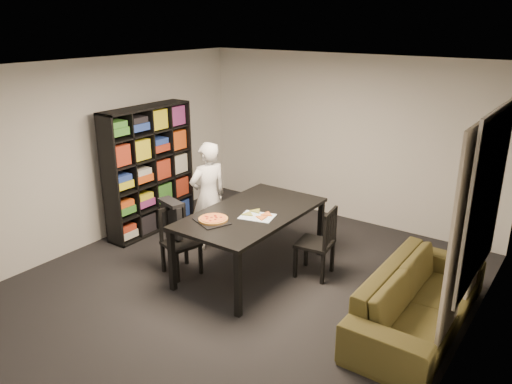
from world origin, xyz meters
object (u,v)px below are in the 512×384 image
Objects in this scene: dining_table at (251,217)px; pepperoni_pizza at (213,219)px; chair_right at (322,239)px; chair_left at (177,235)px; baking_tray at (212,221)px; bookshelf at (149,170)px; sofa at (419,299)px; person at (208,196)px.

dining_table is 0.55m from pepperoni_pizza.
pepperoni_pizza reaches higher than dining_table.
chair_left is at bearing -67.39° from chair_right.
baking_tray is at bearing -74.34° from chair_left.
chair_left is at bearing -144.99° from dining_table.
chair_left is at bearing -30.92° from bookshelf.
chair_right reaches higher than dining_table.
chair_right is at bearing 42.28° from pepperoni_pizza.
person is at bearing 86.22° from sofa.
baking_tray is (0.70, -0.76, 0.06)m from person.
dining_table is 5.62× the size of pepperoni_pizza.
dining_table is 2.28× the size of chair_left.
chair_right is 1.42m from sofa.
person is 0.71× the size of sofa.
dining_table is at bearing 90.61° from sofa.
person reaches higher than chair_right.
bookshelf is 0.97× the size of dining_table.
chair_right is (2.83, 0.17, -0.43)m from bookshelf.
pepperoni_pizza reaches higher than sofa.
chair_right is (0.79, 0.39, -0.23)m from dining_table.
sofa is (1.36, -0.36, -0.20)m from chair_right.
chair_left is 1.82m from chair_right.
bookshelf is 4.24m from sofa.
baking_tray is 2.46m from sofa.
pepperoni_pizza is 2.46m from sofa.
baking_tray is at bearing 103.37° from sofa.
dining_table reaches higher than sofa.
person is at bearing -92.54° from chair_right.
person is 3.08m from sofa.
pepperoni_pizza is (-0.98, -0.89, 0.33)m from chair_right.
sofa is at bearing 12.76° from pepperoni_pizza.
dining_table is 2.17× the size of chair_right.
sofa is at bearing -64.03° from chair_left.
pepperoni_pizza is at bearing -21.47° from bookshelf.
sofa is at bearing 13.37° from baking_tray.
chair_right reaches higher than pepperoni_pizza.
baking_tray reaches higher than dining_table.
chair_left is 0.40× the size of sofa.
chair_left reaches higher than baking_tray.
chair_right is 1.37m from pepperoni_pizza.
chair_left is at bearing -179.40° from baking_tray.
chair_left is at bearing -176.77° from pepperoni_pizza.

